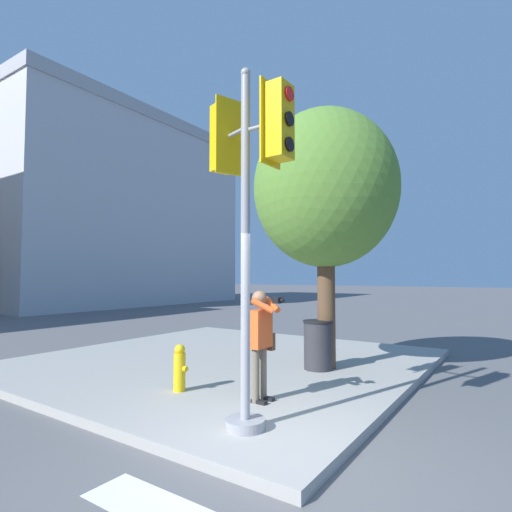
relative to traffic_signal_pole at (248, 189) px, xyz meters
The scene contains 8 objects.
ground_plane 3.17m from the traffic_signal_pole, 120.86° to the right, with size 160.00×160.00×0.00m, color #5B5B5E.
sidewalk_corner 5.13m from the traffic_signal_pole, 42.26° to the left, with size 8.00×8.00×0.14m.
traffic_signal_pole is the anchor object (origin of this frame).
person_photographer 2.22m from the traffic_signal_pole, 24.77° to the left, with size 0.58×0.54×1.62m.
street_tree 3.60m from the traffic_signal_pole, ahead, with size 2.95×2.95×5.27m.
fire_hydrant 3.20m from the traffic_signal_pole, 69.95° to the left, with size 0.19×0.25×0.74m.
trash_bin 4.14m from the traffic_signal_pole, 10.37° to the left, with size 0.59×0.59×0.96m.
building_right 27.24m from the traffic_signal_pole, 57.60° to the left, with size 17.68×10.52×13.39m.
Camera 1 is at (-3.62, -2.13, 1.97)m, focal length 28.00 mm.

